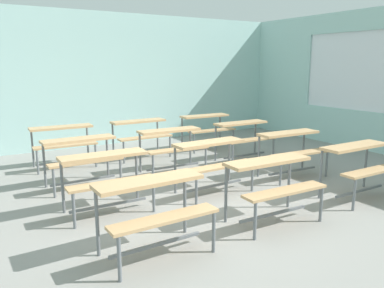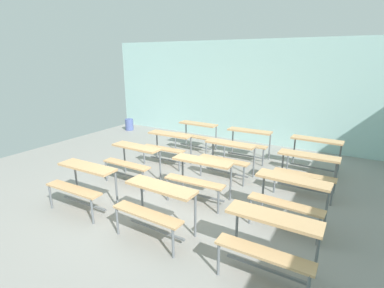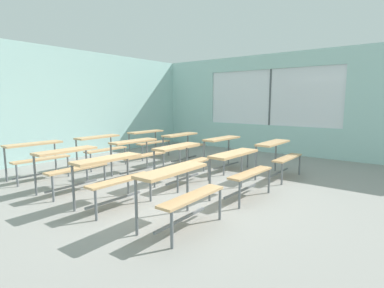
{
  "view_description": "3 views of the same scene",
  "coord_description": "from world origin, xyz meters",
  "px_view_note": "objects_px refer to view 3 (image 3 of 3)",
  "views": [
    {
      "loc": [
        -2.55,
        -4.16,
        1.86
      ],
      "look_at": [
        0.55,
        0.95,
        0.61
      ],
      "focal_mm": 35.92,
      "sensor_mm": 36.0,
      "label": 1
    },
    {
      "loc": [
        2.85,
        -3.88,
        2.52
      ],
      "look_at": [
        -0.23,
        1.36,
        0.68
      ],
      "focal_mm": 27.1,
      "sensor_mm": 36.0,
      "label": 2
    },
    {
      "loc": [
        -3.8,
        -3.3,
        1.6
      ],
      "look_at": [
        0.63,
        0.15,
        0.79
      ],
      "focal_mm": 28.0,
      "sensor_mm": 36.0,
      "label": 3
    }
  ],
  "objects_px": {
    "desk_bench_r0c1": "(240,164)",
    "desk_bench_r1c0": "(112,170)",
    "desk_bench_r0c2": "(278,151)",
    "desk_bench_r3c2": "(149,138)",
    "desk_bench_r2c1": "(137,149)",
    "desk_bench_r3c0": "(36,152)",
    "desk_bench_r3c1": "(101,144)",
    "desk_bench_r1c1": "(182,155)",
    "desk_bench_r2c2": "(183,141)",
    "desk_bench_r1c2": "(226,146)",
    "desk_bench_r2c0": "(70,160)",
    "desk_bench_r0c0": "(179,184)"
  },
  "relations": [
    {
      "from": "desk_bench_r0c1",
      "to": "desk_bench_r1c0",
      "type": "xyz_separation_m",
      "value": [
        -1.58,
        1.31,
        0.0
      ]
    },
    {
      "from": "desk_bench_r0c2",
      "to": "desk_bench_r3c2",
      "type": "bearing_deg",
      "value": 91.18
    },
    {
      "from": "desk_bench_r2c1",
      "to": "desk_bench_r3c0",
      "type": "height_order",
      "value": "same"
    },
    {
      "from": "desk_bench_r0c2",
      "to": "desk_bench_r3c1",
      "type": "relative_size",
      "value": 0.99
    },
    {
      "from": "desk_bench_r1c1",
      "to": "desk_bench_r2c2",
      "type": "distance_m",
      "value": 2.05
    },
    {
      "from": "desk_bench_r3c2",
      "to": "desk_bench_r1c0",
      "type": "bearing_deg",
      "value": -139.81
    },
    {
      "from": "desk_bench_r3c1",
      "to": "desk_bench_r1c2",
      "type": "bearing_deg",
      "value": -58.99
    },
    {
      "from": "desk_bench_r1c0",
      "to": "desk_bench_r3c1",
      "type": "distance_m",
      "value": 2.95
    },
    {
      "from": "desk_bench_r1c2",
      "to": "desk_bench_r1c0",
      "type": "bearing_deg",
      "value": -178.38
    },
    {
      "from": "desk_bench_r0c2",
      "to": "desk_bench_r1c1",
      "type": "bearing_deg",
      "value": 142.29
    },
    {
      "from": "desk_bench_r2c0",
      "to": "desk_bench_r3c1",
      "type": "height_order",
      "value": "same"
    },
    {
      "from": "desk_bench_r3c0",
      "to": "desk_bench_r3c2",
      "type": "xyz_separation_m",
      "value": [
        3.1,
        -0.05,
        0.0
      ]
    },
    {
      "from": "desk_bench_r1c0",
      "to": "desk_bench_r3c2",
      "type": "height_order",
      "value": "same"
    },
    {
      "from": "desk_bench_r1c0",
      "to": "desk_bench_r2c2",
      "type": "xyz_separation_m",
      "value": [
        3.19,
        1.23,
        0.0
      ]
    },
    {
      "from": "desk_bench_r0c2",
      "to": "desk_bench_r2c2",
      "type": "height_order",
      "value": "same"
    },
    {
      "from": "desk_bench_r3c0",
      "to": "desk_bench_r2c0",
      "type": "bearing_deg",
      "value": -89.38
    },
    {
      "from": "desk_bench_r3c1",
      "to": "desk_bench_r2c1",
      "type": "bearing_deg",
      "value": -89.92
    },
    {
      "from": "desk_bench_r1c0",
      "to": "desk_bench_r3c0",
      "type": "distance_m",
      "value": 2.54
    },
    {
      "from": "desk_bench_r0c2",
      "to": "desk_bench_r3c2",
      "type": "xyz_separation_m",
      "value": [
        -0.06,
        3.79,
        0.0
      ]
    },
    {
      "from": "desk_bench_r1c0",
      "to": "desk_bench_r1c2",
      "type": "relative_size",
      "value": 0.98
    },
    {
      "from": "desk_bench_r0c0",
      "to": "desk_bench_r0c2",
      "type": "relative_size",
      "value": 1.01
    },
    {
      "from": "desk_bench_r2c2",
      "to": "desk_bench_r3c2",
      "type": "bearing_deg",
      "value": 91.61
    },
    {
      "from": "desk_bench_r2c2",
      "to": "desk_bench_r3c0",
      "type": "bearing_deg",
      "value": 157.39
    },
    {
      "from": "desk_bench_r1c0",
      "to": "desk_bench_r2c1",
      "type": "distance_m",
      "value": 2.0
    },
    {
      "from": "desk_bench_r1c0",
      "to": "desk_bench_r3c0",
      "type": "xyz_separation_m",
      "value": [
        0.05,
        2.53,
        0.0
      ]
    },
    {
      "from": "desk_bench_r0c1",
      "to": "desk_bench_r2c0",
      "type": "distance_m",
      "value": 2.97
    },
    {
      "from": "desk_bench_r1c2",
      "to": "desk_bench_r2c1",
      "type": "xyz_separation_m",
      "value": [
        -1.58,
        1.28,
        0.0
      ]
    },
    {
      "from": "desk_bench_r2c1",
      "to": "desk_bench_r3c0",
      "type": "bearing_deg",
      "value": 141.3
    },
    {
      "from": "desk_bench_r0c2",
      "to": "desk_bench_r2c0",
      "type": "bearing_deg",
      "value": 141.99
    },
    {
      "from": "desk_bench_r2c1",
      "to": "desk_bench_r0c0",
      "type": "bearing_deg",
      "value": -119.88
    },
    {
      "from": "desk_bench_r0c1",
      "to": "desk_bench_r1c1",
      "type": "relative_size",
      "value": 1.0
    },
    {
      "from": "desk_bench_r3c2",
      "to": "desk_bench_r3c1",
      "type": "bearing_deg",
      "value": -178.77
    },
    {
      "from": "desk_bench_r2c2",
      "to": "desk_bench_r1c2",
      "type": "bearing_deg",
      "value": -91.11
    },
    {
      "from": "desk_bench_r2c0",
      "to": "desk_bench_r3c1",
      "type": "xyz_separation_m",
      "value": [
        1.55,
        1.29,
        0.0
      ]
    },
    {
      "from": "desk_bench_r0c1",
      "to": "desk_bench_r0c2",
      "type": "distance_m",
      "value": 1.63
    },
    {
      "from": "desk_bench_r0c0",
      "to": "desk_bench_r0c1",
      "type": "xyz_separation_m",
      "value": [
        1.55,
        -0.01,
        0.0
      ]
    },
    {
      "from": "desk_bench_r0c1",
      "to": "desk_bench_r3c1",
      "type": "xyz_separation_m",
      "value": [
        -0.02,
        3.81,
        0.0
      ]
    },
    {
      "from": "desk_bench_r2c1",
      "to": "desk_bench_r3c1",
      "type": "height_order",
      "value": "same"
    },
    {
      "from": "desk_bench_r0c2",
      "to": "desk_bench_r3c0",
      "type": "xyz_separation_m",
      "value": [
        -3.17,
        3.84,
        0.0
      ]
    },
    {
      "from": "desk_bench_r0c2",
      "to": "desk_bench_r1c1",
      "type": "distance_m",
      "value": 2.06
    },
    {
      "from": "desk_bench_r1c1",
      "to": "desk_bench_r3c1",
      "type": "bearing_deg",
      "value": 88.48
    },
    {
      "from": "desk_bench_r2c1",
      "to": "desk_bench_r2c2",
      "type": "relative_size",
      "value": 1.02
    },
    {
      "from": "desk_bench_r0c0",
      "to": "desk_bench_r3c1",
      "type": "relative_size",
      "value": 1.0
    },
    {
      "from": "desk_bench_r0c2",
      "to": "desk_bench_r1c1",
      "type": "relative_size",
      "value": 0.98
    },
    {
      "from": "desk_bench_r0c0",
      "to": "desk_bench_r1c1",
      "type": "relative_size",
      "value": 0.99
    },
    {
      "from": "desk_bench_r0c0",
      "to": "desk_bench_r1c0",
      "type": "bearing_deg",
      "value": 90.25
    },
    {
      "from": "desk_bench_r1c0",
      "to": "desk_bench_r1c1",
      "type": "height_order",
      "value": "same"
    },
    {
      "from": "desk_bench_r1c2",
      "to": "desk_bench_r2c1",
      "type": "bearing_deg",
      "value": 143.68
    },
    {
      "from": "desk_bench_r1c2",
      "to": "desk_bench_r3c1",
      "type": "relative_size",
      "value": 1.02
    },
    {
      "from": "desk_bench_r1c0",
      "to": "desk_bench_r1c2",
      "type": "xyz_separation_m",
      "value": [
        3.17,
        -0.07,
        0.0
      ]
    }
  ]
}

